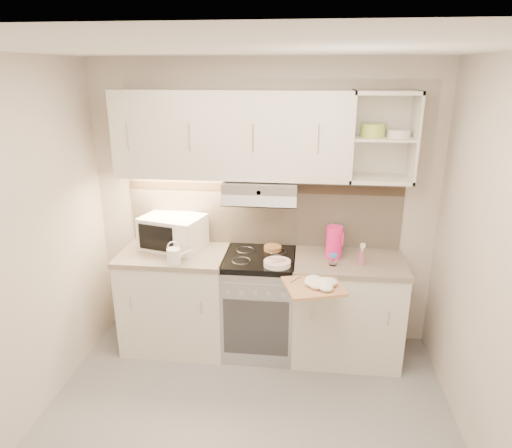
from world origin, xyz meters
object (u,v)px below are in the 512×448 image
(plate_stack, at_px, (277,263))
(cutting_board, at_px, (314,286))
(watering_can, at_px, (175,255))
(glass_jar, at_px, (336,238))
(spray_bottle, at_px, (362,256))
(pink_pitcher, at_px, (334,242))
(electric_range, at_px, (260,303))
(microwave, at_px, (173,232))

(plate_stack, height_order, cutting_board, plate_stack)
(watering_can, height_order, glass_jar, glass_jar)
(spray_bottle, bearing_deg, glass_jar, 136.92)
(pink_pitcher, bearing_deg, electric_range, -170.12)
(glass_jar, height_order, spray_bottle, glass_jar)
(microwave, xyz_separation_m, watering_can, (0.10, -0.33, -0.08))
(electric_range, height_order, spray_bottle, spray_bottle)
(glass_jar, xyz_separation_m, cutting_board, (-0.19, -0.66, -0.15))
(plate_stack, bearing_deg, pink_pitcher, 25.71)
(electric_range, xyz_separation_m, spray_bottle, (0.84, -0.08, 0.53))
(watering_can, height_order, cutting_board, watering_can)
(pink_pitcher, xyz_separation_m, spray_bottle, (0.22, -0.12, -0.06))
(electric_range, relative_size, pink_pitcher, 3.31)
(pink_pitcher, bearing_deg, glass_jar, 86.59)
(cutting_board, bearing_deg, watering_can, 150.47)
(microwave, bearing_deg, plate_stack, -2.59)
(microwave, xyz_separation_m, cutting_board, (1.23, -0.58, -0.17))
(watering_can, relative_size, glass_jar, 0.92)
(glass_jar, bearing_deg, cutting_board, -106.26)
(electric_range, bearing_deg, spray_bottle, -5.45)
(microwave, bearing_deg, watering_can, -57.76)
(microwave, relative_size, watering_can, 2.69)
(spray_bottle, bearing_deg, cutting_board, -122.73)
(electric_range, height_order, glass_jar, glass_jar)
(plate_stack, relative_size, cutting_board, 0.53)
(watering_can, bearing_deg, pink_pitcher, -1.89)
(electric_range, height_order, microwave, microwave)
(microwave, xyz_separation_m, plate_stack, (0.94, -0.30, -0.12))
(pink_pitcher, bearing_deg, cutting_board, -102.14)
(electric_range, height_order, watering_can, watering_can)
(electric_range, distance_m, watering_can, 0.88)
(plate_stack, distance_m, spray_bottle, 0.69)
(plate_stack, distance_m, cutting_board, 0.41)
(microwave, xyz_separation_m, spray_bottle, (1.62, -0.20, -0.07))
(electric_range, xyz_separation_m, watering_can, (-0.67, -0.22, 0.52))
(glass_jar, relative_size, cutting_board, 0.58)
(plate_stack, height_order, spray_bottle, spray_bottle)
(microwave, height_order, plate_stack, microwave)
(spray_bottle, bearing_deg, pink_pitcher, 163.70)
(microwave, distance_m, glass_jar, 1.43)
(glass_jar, bearing_deg, pink_pitcher, -99.57)
(pink_pitcher, distance_m, glass_jar, 0.16)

